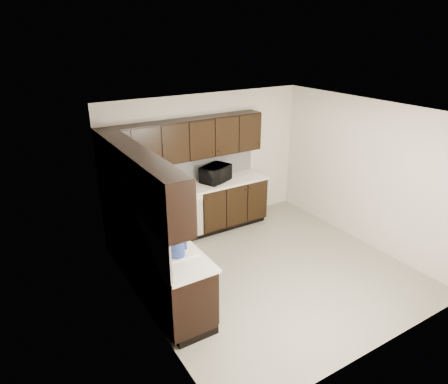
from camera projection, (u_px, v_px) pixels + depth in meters
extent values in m
plane|color=gray|center=(269.00, 270.00, 6.30)|extent=(4.00, 4.00, 0.00)
plane|color=white|center=(277.00, 112.00, 5.36)|extent=(4.00, 4.00, 0.00)
cube|color=beige|center=(206.00, 161.00, 7.41)|extent=(4.00, 0.02, 2.50)
cube|color=beige|center=(143.00, 231.00, 4.86)|extent=(0.02, 4.00, 2.50)
cube|color=beige|center=(365.00, 173.00, 6.80)|extent=(0.02, 4.00, 2.50)
cube|color=beige|center=(388.00, 260.00, 4.25)|extent=(4.00, 0.02, 2.50)
cube|color=black|center=(191.00, 212.00, 7.23)|extent=(3.00, 0.60, 0.90)
cube|color=black|center=(160.00, 268.00, 5.55)|extent=(0.60, 2.20, 0.90)
cube|color=black|center=(191.00, 231.00, 7.41)|extent=(3.00, 0.54, 0.10)
cube|color=black|center=(163.00, 291.00, 5.72)|extent=(0.54, 2.20, 0.10)
cube|color=white|center=(190.00, 188.00, 7.06)|extent=(3.03, 0.63, 0.04)
cube|color=white|center=(158.00, 238.00, 5.37)|extent=(0.63, 2.23, 0.04)
cube|color=beige|center=(182.00, 170.00, 7.18)|extent=(3.00, 0.02, 0.48)
cube|color=beige|center=(128.00, 217.00, 5.37)|extent=(0.02, 2.80, 0.48)
cube|color=black|center=(185.00, 140.00, 6.84)|extent=(3.00, 0.33, 0.70)
cube|color=black|center=(139.00, 178.00, 5.09)|extent=(0.33, 2.47, 0.70)
cube|color=#F0E1C5|center=(188.00, 218.00, 6.89)|extent=(0.58, 0.02, 0.78)
cube|color=#F0E1C5|center=(187.00, 200.00, 6.76)|extent=(0.58, 0.03, 0.08)
cylinder|color=black|center=(188.00, 201.00, 6.74)|extent=(0.04, 0.02, 0.04)
cube|color=#F0E1C5|center=(168.00, 246.00, 5.13)|extent=(0.54, 0.82, 0.03)
cube|color=#F0E1C5|center=(175.00, 258.00, 5.01)|extent=(0.42, 0.34, 0.16)
cube|color=#F0E1C5|center=(162.00, 245.00, 5.32)|extent=(0.42, 0.34, 0.16)
cylinder|color=silver|center=(151.00, 242.00, 4.98)|extent=(0.03, 0.03, 0.26)
cylinder|color=silver|center=(154.00, 232.00, 4.96)|extent=(0.14, 0.02, 0.02)
cylinder|color=#B2B2B7|center=(175.00, 256.00, 5.00)|extent=(0.20, 0.20, 0.10)
imported|color=black|center=(216.00, 174.00, 7.26)|extent=(0.65, 0.55, 0.30)
imported|color=gray|center=(163.00, 221.00, 5.56)|extent=(0.11, 0.11, 0.22)
imported|color=gray|center=(137.00, 218.00, 5.64)|extent=(0.10, 0.10, 0.23)
cube|color=#BCBCBF|center=(119.00, 194.00, 6.43)|extent=(0.47, 0.41, 0.25)
cube|color=silver|center=(163.00, 236.00, 5.20)|extent=(0.53, 0.44, 0.18)
cylinder|color=navy|center=(177.00, 247.00, 4.84)|extent=(0.22, 0.22, 0.29)
cylinder|color=#0E9A86|center=(141.00, 201.00, 6.24)|extent=(0.09, 0.09, 0.19)
cylinder|color=white|center=(137.00, 202.00, 6.11)|extent=(0.15, 0.15, 0.27)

